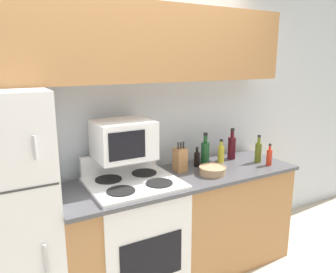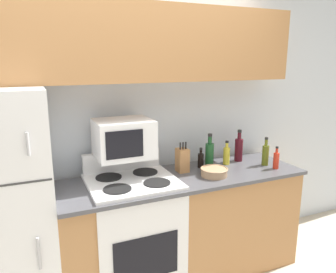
{
  "view_description": "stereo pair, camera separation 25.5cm",
  "coord_description": "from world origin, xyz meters",
  "px_view_note": "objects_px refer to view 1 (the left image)",
  "views": [
    {
      "loc": [
        -1.02,
        -1.9,
        1.85
      ],
      "look_at": [
        0.2,
        0.27,
        1.27
      ],
      "focal_mm": 35.0,
      "sensor_mm": 36.0,
      "label": 1
    },
    {
      "loc": [
        -0.8,
        -2.01,
        1.85
      ],
      "look_at": [
        0.2,
        0.27,
        1.27
      ],
      "focal_mm": 35.0,
      "sensor_mm": 36.0,
      "label": 2
    }
  ],
  "objects_px": {
    "microwave": "(123,139)",
    "knife_block": "(180,160)",
    "stove": "(135,236)",
    "bowl": "(212,170)",
    "bottle_wine_red": "(232,147)",
    "bottle_olive_oil": "(258,151)",
    "bottle_wine_green": "(205,153)",
    "bottle_hot_sauce": "(269,157)",
    "bottle_cooking_spray": "(221,153)",
    "bottle_soy_sauce": "(197,159)"
  },
  "relations": [
    {
      "from": "bottle_wine_red",
      "to": "bottle_cooking_spray",
      "type": "bearing_deg",
      "value": -165.39
    },
    {
      "from": "bottle_cooking_spray",
      "to": "bottle_wine_red",
      "type": "relative_size",
      "value": 0.73
    },
    {
      "from": "bottle_cooking_spray",
      "to": "microwave",
      "type": "bearing_deg",
      "value": -179.38
    },
    {
      "from": "microwave",
      "to": "bottle_wine_green",
      "type": "distance_m",
      "value": 0.82
    },
    {
      "from": "stove",
      "to": "bowl",
      "type": "distance_m",
      "value": 0.83
    },
    {
      "from": "microwave",
      "to": "bottle_hot_sauce",
      "type": "bearing_deg",
      "value": -11.73
    },
    {
      "from": "bottle_cooking_spray",
      "to": "bottle_hot_sauce",
      "type": "bearing_deg",
      "value": -40.26
    },
    {
      "from": "knife_block",
      "to": "bottle_wine_red",
      "type": "bearing_deg",
      "value": 5.97
    },
    {
      "from": "stove",
      "to": "bowl",
      "type": "relative_size",
      "value": 4.87
    },
    {
      "from": "microwave",
      "to": "bottle_hot_sauce",
      "type": "distance_m",
      "value": 1.35
    },
    {
      "from": "bottle_wine_red",
      "to": "knife_block",
      "type": "bearing_deg",
      "value": -174.03
    },
    {
      "from": "bottle_wine_green",
      "to": "bottle_soy_sauce",
      "type": "distance_m",
      "value": 0.1
    },
    {
      "from": "microwave",
      "to": "bowl",
      "type": "height_order",
      "value": "microwave"
    },
    {
      "from": "bottle_olive_oil",
      "to": "bottle_soy_sauce",
      "type": "xyz_separation_m",
      "value": [
        -0.57,
        0.17,
        -0.03
      ]
    },
    {
      "from": "bottle_wine_green",
      "to": "bottle_olive_oil",
      "type": "height_order",
      "value": "bottle_wine_green"
    },
    {
      "from": "microwave",
      "to": "bottle_olive_oil",
      "type": "height_order",
      "value": "microwave"
    },
    {
      "from": "bottle_wine_red",
      "to": "bottle_hot_sauce",
      "type": "bearing_deg",
      "value": -62.6
    },
    {
      "from": "knife_block",
      "to": "microwave",
      "type": "bearing_deg",
      "value": 178.62
    },
    {
      "from": "bottle_wine_green",
      "to": "bottle_hot_sauce",
      "type": "height_order",
      "value": "bottle_wine_green"
    },
    {
      "from": "microwave",
      "to": "knife_block",
      "type": "height_order",
      "value": "microwave"
    },
    {
      "from": "bottle_wine_green",
      "to": "bottle_cooking_spray",
      "type": "distance_m",
      "value": 0.18
    },
    {
      "from": "microwave",
      "to": "knife_block",
      "type": "xyz_separation_m",
      "value": [
        0.51,
        -0.01,
        -0.24
      ]
    },
    {
      "from": "bowl",
      "to": "bottle_hot_sauce",
      "type": "distance_m",
      "value": 0.6
    },
    {
      "from": "knife_block",
      "to": "bowl",
      "type": "relative_size",
      "value": 1.15
    },
    {
      "from": "bottle_wine_red",
      "to": "bottle_hot_sauce",
      "type": "height_order",
      "value": "bottle_wine_red"
    },
    {
      "from": "bowl",
      "to": "bottle_wine_red",
      "type": "distance_m",
      "value": 0.51
    },
    {
      "from": "bottle_hot_sauce",
      "to": "bottle_wine_green",
      "type": "bearing_deg",
      "value": 150.38
    },
    {
      "from": "bottle_wine_red",
      "to": "bottle_olive_oil",
      "type": "height_order",
      "value": "bottle_wine_red"
    },
    {
      "from": "bottle_soy_sauce",
      "to": "bottle_olive_oil",
      "type": "bearing_deg",
      "value": -16.89
    },
    {
      "from": "bottle_soy_sauce",
      "to": "bottle_hot_sauce",
      "type": "height_order",
      "value": "bottle_hot_sauce"
    },
    {
      "from": "knife_block",
      "to": "bottle_wine_green",
      "type": "relative_size",
      "value": 0.87
    },
    {
      "from": "bottle_cooking_spray",
      "to": "bottle_wine_red",
      "type": "xyz_separation_m",
      "value": [
        0.16,
        0.04,
        0.03
      ]
    },
    {
      "from": "bottle_wine_green",
      "to": "microwave",
      "type": "bearing_deg",
      "value": -178.67
    },
    {
      "from": "microwave",
      "to": "bottle_wine_green",
      "type": "relative_size",
      "value": 1.45
    },
    {
      "from": "knife_block",
      "to": "bottle_cooking_spray",
      "type": "height_order",
      "value": "knife_block"
    },
    {
      "from": "stove",
      "to": "microwave",
      "type": "distance_m",
      "value": 0.78
    },
    {
      "from": "stove",
      "to": "bottle_wine_green",
      "type": "bearing_deg",
      "value": 9.38
    },
    {
      "from": "microwave",
      "to": "bottle_soy_sauce",
      "type": "height_order",
      "value": "microwave"
    },
    {
      "from": "stove",
      "to": "bottle_cooking_spray",
      "type": "bearing_deg",
      "value": 7.17
    },
    {
      "from": "bottle_wine_red",
      "to": "bottle_soy_sauce",
      "type": "height_order",
      "value": "bottle_wine_red"
    },
    {
      "from": "bowl",
      "to": "bottle_wine_red",
      "type": "relative_size",
      "value": 0.76
    },
    {
      "from": "knife_block",
      "to": "bottle_wine_green",
      "type": "distance_m",
      "value": 0.29
    },
    {
      "from": "bottle_soy_sauce",
      "to": "bottle_hot_sauce",
      "type": "bearing_deg",
      "value": -26.1
    },
    {
      "from": "bottle_cooking_spray",
      "to": "bottle_hot_sauce",
      "type": "xyz_separation_m",
      "value": [
        0.33,
        -0.28,
        -0.01
      ]
    },
    {
      "from": "bowl",
      "to": "bottle_cooking_spray",
      "type": "xyz_separation_m",
      "value": [
        0.27,
        0.23,
        0.05
      ]
    },
    {
      "from": "bottle_wine_red",
      "to": "stove",
      "type": "bearing_deg",
      "value": -171.71
    },
    {
      "from": "bottle_wine_red",
      "to": "bottle_hot_sauce",
      "type": "xyz_separation_m",
      "value": [
        0.17,
        -0.32,
        -0.04
      ]
    },
    {
      "from": "bottle_soy_sauce",
      "to": "bottle_wine_green",
      "type": "bearing_deg",
      "value": -1.85
    },
    {
      "from": "bottle_wine_green",
      "to": "bottle_hot_sauce",
      "type": "distance_m",
      "value": 0.58
    },
    {
      "from": "bottle_wine_green",
      "to": "bottle_hot_sauce",
      "type": "relative_size",
      "value": 1.5
    }
  ]
}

